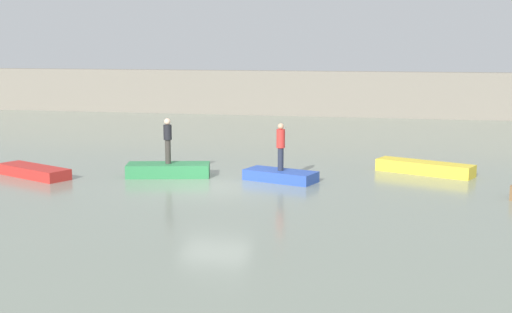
% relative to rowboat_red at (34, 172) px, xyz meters
% --- Properties ---
extents(ground_plane, '(120.00, 120.00, 0.00)m').
position_rel_rowboat_red_xyz_m(ground_plane, '(7.47, -0.50, -0.21)').
color(ground_plane, gray).
extents(embankment_wall, '(80.00, 1.20, 3.16)m').
position_rel_rowboat_red_xyz_m(embankment_wall, '(7.47, 24.91, 1.37)').
color(embankment_wall, gray).
rests_on(embankment_wall, ground_plane).
extents(rowboat_red, '(3.51, 2.38, 0.41)m').
position_rel_rowboat_red_xyz_m(rowboat_red, '(0.00, 0.00, 0.00)').
color(rowboat_red, red).
rests_on(rowboat_red, ground_plane).
extents(rowboat_green, '(3.39, 1.87, 0.51)m').
position_rel_rowboat_red_xyz_m(rowboat_green, '(5.12, 1.17, 0.05)').
color(rowboat_green, '#2D7F47').
rests_on(rowboat_green, ground_plane).
extents(rowboat_blue, '(2.94, 1.93, 0.40)m').
position_rel_rowboat_red_xyz_m(rowboat_blue, '(9.58, 1.17, -0.01)').
color(rowboat_blue, '#2B4CAD').
rests_on(rowboat_blue, ground_plane).
extents(rowboat_yellow, '(3.92, 2.39, 0.48)m').
position_rel_rowboat_red_xyz_m(rowboat_yellow, '(14.96, 3.80, 0.03)').
color(rowboat_yellow, gold).
rests_on(rowboat_yellow, ground_plane).
extents(person_red_shirt, '(0.32, 0.32, 1.79)m').
position_rel_rowboat_red_xyz_m(person_red_shirt, '(9.58, 1.17, 1.19)').
color(person_red_shirt, '#232838').
rests_on(person_red_shirt, rowboat_blue).
extents(person_dark_shirt, '(0.32, 0.32, 1.77)m').
position_rel_rowboat_red_xyz_m(person_dark_shirt, '(5.12, 1.17, 1.30)').
color(person_dark_shirt, '#38332D').
rests_on(person_dark_shirt, rowboat_green).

